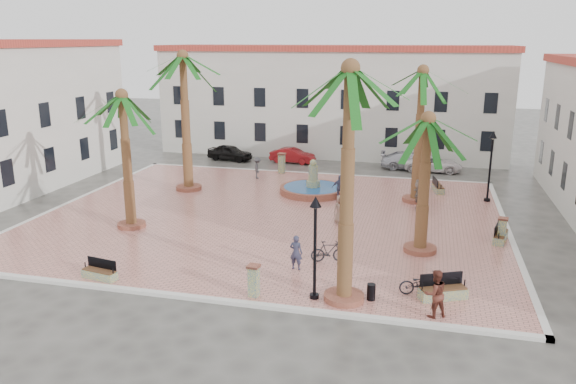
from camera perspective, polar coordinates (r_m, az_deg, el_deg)
name	(u,v)px	position (r m, az deg, el deg)	size (l,w,h in m)	color
ground	(271,217)	(32.61, -1.71, -2.60)	(120.00, 120.00, 0.00)	#56544F
plaza	(271,216)	(32.58, -1.71, -2.48)	(26.00, 22.00, 0.15)	tan
kerb_n	(310,174)	(42.89, 2.28, 1.88)	(26.30, 0.30, 0.16)	silver
kerb_s	(196,298)	(22.93, -9.30, -10.58)	(26.30, 0.30, 0.16)	silver
kerb_e	(509,234)	(31.78, 21.54, -4.03)	(0.30, 22.30, 0.16)	silver
kerb_w	(74,201)	(38.09, -20.89, -0.86)	(0.30, 22.30, 0.16)	silver
building_north	(332,100)	(50.83, 4.45, 9.31)	(30.40, 7.40, 9.50)	silver
fountain	(313,188)	(37.16, 2.56, 0.37)	(4.39, 4.39, 2.27)	#9B523E
palm_nw	(183,71)	(37.43, -10.60, 11.99)	(5.59, 5.59, 9.22)	#9B523E
palm_sw	(123,111)	(30.38, -16.43, 7.91)	(4.89, 4.89, 7.43)	#9B523E
palm_s	(350,95)	(20.27, 6.30, 9.80)	(5.14, 5.14, 9.22)	#9B523E
palm_e	(427,136)	(26.41, 13.96, 5.50)	(5.12, 5.12, 6.74)	#9B523E
palm_ne	(422,86)	(34.95, 13.47, 10.46)	(5.27, 5.27, 8.42)	#9B523E
bench_s	(100,273)	(25.38, -18.58, -7.83)	(1.66, 0.76, 0.84)	gray
bench_se	(443,292)	(23.14, 15.45, -9.75)	(1.96, 1.33, 1.00)	gray
bench_e	(500,236)	(30.30, 20.75, -4.21)	(0.93, 1.83, 0.93)	gray
bench_ne	(438,188)	(38.78, 14.97, 0.42)	(0.87, 1.82, 0.92)	gray
lamppost_s	(315,230)	(21.43, 2.78, -3.90)	(0.45, 0.45, 4.17)	black
lamppost_e	(491,154)	(36.80, 19.96, 3.64)	(0.48, 0.48, 4.45)	black
bollard_se	(254,280)	(22.40, -3.50, -8.92)	(0.51, 0.51, 1.32)	gray
bollard_n	(282,163)	(42.60, -0.65, 2.99)	(0.61, 0.61, 1.53)	gray
bollard_e	(502,230)	(29.88, 20.92, -3.63)	(0.55, 0.55, 1.33)	gray
litter_bin	(371,292)	(22.45, 8.45, -10.01)	(0.34, 0.34, 0.65)	black
cyclist_a	(296,252)	(24.81, 0.82, -6.15)	(0.58, 0.38, 1.58)	#2F324B
bicycle_a	(421,284)	(23.19, 13.40, -9.06)	(0.61, 1.76, 0.93)	black
cyclist_b	(435,293)	(21.42, 14.71, -9.94)	(0.88, 0.69, 1.82)	#5D281E
bicycle_b	(329,251)	(25.78, 4.18, -6.04)	(0.47, 1.66, 1.00)	black
pedestrian_fountain_a	(340,209)	(31.00, 5.31, -1.76)	(0.79, 0.51, 1.61)	#7F6251
pedestrian_fountain_b	(340,188)	(35.25, 5.27, 0.40)	(0.99, 0.41, 1.69)	#3F4565
pedestrian_north	(257,168)	(40.99, -3.12, 2.46)	(1.01, 0.58, 1.56)	#434347
pedestrian_east	(419,194)	(34.18, 13.16, -0.24)	(1.76, 0.56, 1.89)	#6B5C53
car_black	(230,152)	(48.22, -5.93, 4.01)	(1.55, 3.86, 1.32)	black
car_red	(293,156)	(46.92, 0.46, 3.73)	(1.31, 3.74, 1.23)	maroon
car_silver	(411,161)	(45.61, 12.36, 3.12)	(1.91, 4.70, 1.36)	silver
car_white	(433,164)	(45.25, 14.51, 2.80)	(2.04, 4.42, 1.23)	white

